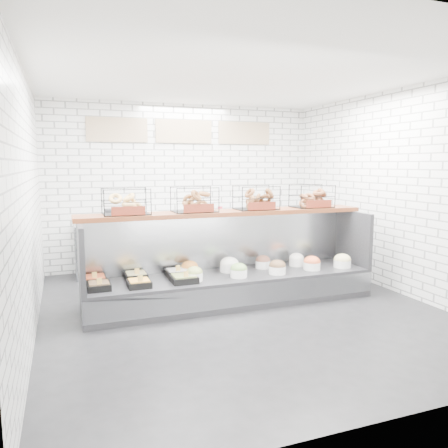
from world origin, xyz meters
name	(u,v)px	position (x,y,z in m)	size (l,w,h in m)	color
ground	(240,309)	(0.00, 0.00, 0.00)	(5.50, 5.50, 0.00)	black
room_shell	(224,153)	(0.00, 0.60, 2.06)	(5.02, 5.51, 3.01)	white
display_case	(230,278)	(0.00, 0.34, 0.33)	(4.00, 0.90, 1.20)	black
bagel_shelf	(226,202)	(0.00, 0.52, 1.38)	(4.10, 0.50, 0.40)	#4D2210
prep_counter	(189,243)	(-0.01, 2.43, 0.47)	(4.00, 0.60, 1.20)	#93969B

